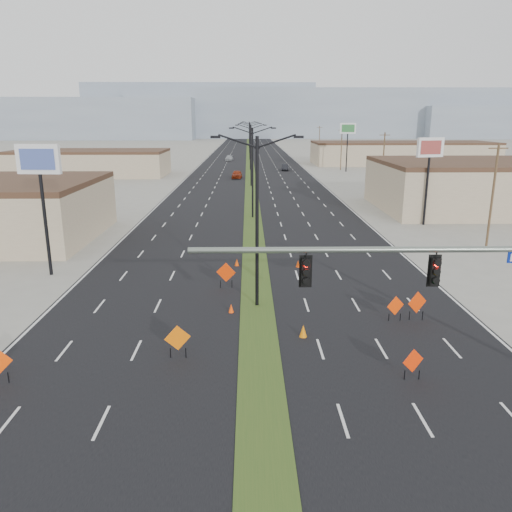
{
  "coord_description": "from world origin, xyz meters",
  "views": [
    {
      "loc": [
        -0.51,
        -16.3,
        10.9
      ],
      "look_at": [
        -0.06,
        11.7,
        3.2
      ],
      "focal_mm": 35.0,
      "sensor_mm": 36.0,
      "label": 1
    }
  ],
  "objects_px": {
    "streetlight_0": "(257,218)",
    "construction_sign_4": "(395,307)",
    "construction_sign_1": "(178,339)",
    "construction_sign_3": "(413,362)",
    "cone_1": "(303,331)",
    "cone_3": "(237,262)",
    "streetlight_4": "(250,140)",
    "construction_sign_5": "(417,303)",
    "car_left": "(237,174)",
    "construction_sign_2": "(226,273)",
    "streetlight_3": "(250,145)",
    "car_mid": "(285,167)",
    "streetlight_6": "(249,134)",
    "streetlight_2": "(251,153)",
    "pole_sign_east_near": "(430,154)",
    "cone_2": "(298,264)",
    "signal_mast": "(481,282)",
    "pole_sign_west": "(39,170)",
    "streetlight_5": "(249,136)",
    "streetlight_1": "(253,170)",
    "pole_sign_east_far": "(348,132)",
    "cone_0": "(231,308)",
    "car_far": "(229,158)"
  },
  "relations": [
    {
      "from": "construction_sign_3",
      "to": "pole_sign_east_near",
      "type": "bearing_deg",
      "value": 47.57
    },
    {
      "from": "streetlight_1",
      "to": "cone_3",
      "type": "distance_m",
      "value": 20.21
    },
    {
      "from": "car_mid",
      "to": "construction_sign_3",
      "type": "height_order",
      "value": "construction_sign_3"
    },
    {
      "from": "construction_sign_2",
      "to": "cone_0",
      "type": "distance_m",
      "value": 4.52
    },
    {
      "from": "streetlight_4",
      "to": "streetlight_5",
      "type": "distance_m",
      "value": 28.0
    },
    {
      "from": "streetlight_3",
      "to": "car_mid",
      "type": "xyz_separation_m",
      "value": [
        7.62,
        -1.81,
        -4.74
      ]
    },
    {
      "from": "streetlight_0",
      "to": "cone_2",
      "type": "height_order",
      "value": "streetlight_0"
    },
    {
      "from": "signal_mast",
      "to": "streetlight_6",
      "type": "height_order",
      "value": "streetlight_6"
    },
    {
      "from": "streetlight_6",
      "to": "pole_sign_west",
      "type": "xyz_separation_m",
      "value": [
        -14.84,
        -161.51,
        2.13
      ]
    },
    {
      "from": "signal_mast",
      "to": "pole_sign_east_far",
      "type": "bearing_deg",
      "value": 82.36
    },
    {
      "from": "signal_mast",
      "to": "cone_3",
      "type": "relative_size",
      "value": 28.53
    },
    {
      "from": "streetlight_4",
      "to": "construction_sign_1",
      "type": "relative_size",
      "value": 6.06
    },
    {
      "from": "construction_sign_2",
      "to": "cone_3",
      "type": "bearing_deg",
      "value": 94.46
    },
    {
      "from": "pole_sign_west",
      "to": "construction_sign_1",
      "type": "bearing_deg",
      "value": -45.77
    },
    {
      "from": "construction_sign_2",
      "to": "cone_2",
      "type": "bearing_deg",
      "value": 53.1
    },
    {
      "from": "streetlight_6",
      "to": "construction_sign_2",
      "type": "relative_size",
      "value": 5.73
    },
    {
      "from": "car_left",
      "to": "construction_sign_2",
      "type": "relative_size",
      "value": 2.53
    },
    {
      "from": "signal_mast",
      "to": "car_mid",
      "type": "distance_m",
      "value": 92.29
    },
    {
      "from": "construction_sign_1",
      "to": "cone_2",
      "type": "height_order",
      "value": "construction_sign_1"
    },
    {
      "from": "cone_3",
      "to": "construction_sign_5",
      "type": "bearing_deg",
      "value": -46.59
    },
    {
      "from": "streetlight_6",
      "to": "pole_sign_east_near",
      "type": "height_order",
      "value": "streetlight_6"
    },
    {
      "from": "construction_sign_1",
      "to": "construction_sign_3",
      "type": "bearing_deg",
      "value": -28.33
    },
    {
      "from": "signal_mast",
      "to": "construction_sign_2",
      "type": "bearing_deg",
      "value": 128.4
    },
    {
      "from": "cone_1",
      "to": "cone_3",
      "type": "relative_size",
      "value": 1.16
    },
    {
      "from": "streetlight_3",
      "to": "pole_sign_east_near",
      "type": "distance_m",
      "value": 63.04
    },
    {
      "from": "construction_sign_1",
      "to": "car_far",
      "type": "bearing_deg",
      "value": 74.49
    },
    {
      "from": "construction_sign_2",
      "to": "signal_mast",
      "type": "bearing_deg",
      "value": -40.51
    },
    {
      "from": "streetlight_4",
      "to": "construction_sign_5",
      "type": "height_order",
      "value": "streetlight_4"
    },
    {
      "from": "car_mid",
      "to": "construction_sign_2",
      "type": "distance_m",
      "value": 79.45
    },
    {
      "from": "streetlight_6",
      "to": "streetlight_2",
      "type": "bearing_deg",
      "value": -90.0
    },
    {
      "from": "streetlight_0",
      "to": "cone_3",
      "type": "distance_m",
      "value": 10.03
    },
    {
      "from": "construction_sign_3",
      "to": "pole_sign_west",
      "type": "distance_m",
      "value": 27.24
    },
    {
      "from": "pole_sign_west",
      "to": "streetlight_1",
      "type": "bearing_deg",
      "value": 60.01
    },
    {
      "from": "construction_sign_5",
      "to": "pole_sign_west",
      "type": "height_order",
      "value": "pole_sign_west"
    },
    {
      "from": "construction_sign_1",
      "to": "pole_sign_west",
      "type": "distance_m",
      "value": 18.46
    },
    {
      "from": "cone_3",
      "to": "construction_sign_2",
      "type": "bearing_deg",
      "value": -96.64
    },
    {
      "from": "streetlight_0",
      "to": "cone_1",
      "type": "relative_size",
      "value": 15.07
    },
    {
      "from": "construction_sign_3",
      "to": "cone_1",
      "type": "height_order",
      "value": "construction_sign_3"
    },
    {
      "from": "streetlight_5",
      "to": "car_left",
      "type": "distance_m",
      "value": 72.99
    },
    {
      "from": "streetlight_1",
      "to": "streetlight_5",
      "type": "height_order",
      "value": "same"
    },
    {
      "from": "streetlight_4",
      "to": "car_left",
      "type": "bearing_deg",
      "value": -93.36
    },
    {
      "from": "streetlight_4",
      "to": "pole_sign_east_far",
      "type": "height_order",
      "value": "pole_sign_east_far"
    },
    {
      "from": "car_mid",
      "to": "cone_0",
      "type": "distance_m",
      "value": 83.8
    },
    {
      "from": "streetlight_2",
      "to": "car_left",
      "type": "distance_m",
      "value": 12.42
    },
    {
      "from": "streetlight_0",
      "to": "construction_sign_4",
      "type": "height_order",
      "value": "streetlight_0"
    },
    {
      "from": "car_left",
      "to": "car_mid",
      "type": "height_order",
      "value": "car_left"
    },
    {
      "from": "construction_sign_2",
      "to": "streetlight_3",
      "type": "bearing_deg",
      "value": 99.68
    },
    {
      "from": "construction_sign_2",
      "to": "streetlight_6",
      "type": "bearing_deg",
      "value": 100.4
    },
    {
      "from": "construction_sign_1",
      "to": "construction_sign_4",
      "type": "relative_size",
      "value": 1.13
    },
    {
      "from": "car_left",
      "to": "pole_sign_east_near",
      "type": "xyz_separation_m",
      "value": [
        20.88,
        -43.51,
        6.64
      ]
    }
  ]
}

